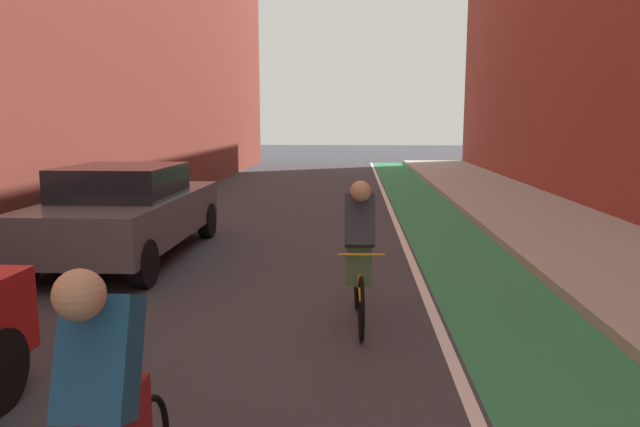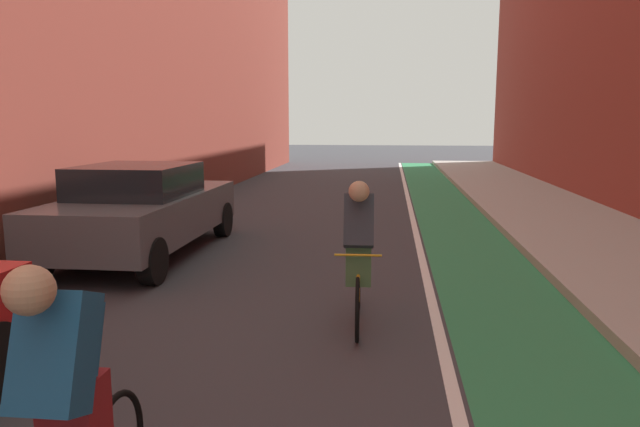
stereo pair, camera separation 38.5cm
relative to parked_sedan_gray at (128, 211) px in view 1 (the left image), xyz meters
name	(u,v)px [view 1 (the left image)]	position (x,y,z in m)	size (l,w,h in m)	color
ground_plane	(288,263)	(2.63, -0.18, -0.79)	(90.52, 90.52, 0.00)	#38383D
bike_lane_paint	(450,240)	(5.50, 1.82, -0.79)	(1.60, 41.15, 0.00)	#2D8451
lane_divider_stripe	(403,239)	(4.60, 1.82, -0.78)	(0.12, 41.15, 0.00)	white
sidewalk_right	(577,237)	(7.85, 1.82, -0.72)	(3.10, 41.15, 0.14)	#A8A59E
parked_sedan_gray	(128,211)	(0.00, 0.00, 0.00)	(1.91, 4.57, 1.53)	#595B60
cyclist_mid	(107,420)	(2.52, -6.76, 0.07)	(0.48, 1.74, 1.63)	black
cyclist_trailing	(359,248)	(3.72, -2.93, 0.06)	(0.48, 1.72, 1.61)	black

